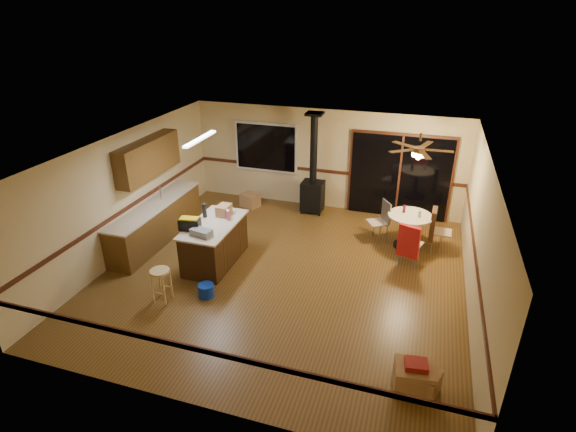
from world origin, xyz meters
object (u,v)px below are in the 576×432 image
at_px(toolbox_grey, 201,232).
at_px(chair_near, 409,241).
at_px(wood_stove, 313,186).
at_px(box_under_window, 250,200).
at_px(chair_right, 434,225).
at_px(box_corner_b, 422,381).
at_px(bar_stool, 162,285).
at_px(chair_left, 382,216).
at_px(kitchen_island, 215,243).
at_px(box_corner_a, 414,378).
at_px(dining_table, 409,225).
at_px(toolbox_black, 190,224).
at_px(blue_bucket, 206,290).

height_order(toolbox_grey, chair_near, toolbox_grey).
xyz_separation_m(wood_stove, box_under_window, (-1.67, -0.18, -0.55)).
xyz_separation_m(chair_right, box_corner_b, (-0.02, -4.27, -0.42)).
distance_m(bar_stool, box_corner_b, 4.71).
bearing_deg(chair_left, box_corner_b, -75.78).
bearing_deg(chair_right, kitchen_island, -155.72).
bearing_deg(box_corner_a, dining_table, 95.13).
bearing_deg(toolbox_black, kitchen_island, 49.34).
distance_m(kitchen_island, dining_table, 4.24).
bearing_deg(kitchen_island, chair_right, 24.28).
relative_size(box_corner_a, box_corner_b, 1.25).
bearing_deg(box_corner_a, box_under_window, 131.23).
relative_size(wood_stove, box_corner_b, 5.74).
xyz_separation_m(toolbox_grey, chair_near, (3.84, 1.54, -0.37)).
xyz_separation_m(kitchen_island, chair_near, (3.85, 1.01, 0.14)).
height_order(blue_bucket, dining_table, dining_table).
bearing_deg(chair_right, box_corner_b, -90.31).
distance_m(toolbox_black, dining_table, 4.72).
height_order(kitchen_island, dining_table, kitchen_island).
height_order(toolbox_grey, toolbox_black, toolbox_black).
xyz_separation_m(wood_stove, toolbox_black, (-1.62, -3.42, 0.28)).
bearing_deg(blue_bucket, kitchen_island, 107.34).
bearing_deg(blue_bucket, bar_stool, -154.25).
height_order(chair_left, chair_near, same).
xyz_separation_m(chair_left, box_corner_a, (0.99, -4.37, -0.38)).
bearing_deg(chair_near, chair_right, 63.29).
distance_m(toolbox_grey, bar_stool, 1.23).
xyz_separation_m(box_under_window, box_corner_b, (4.67, -5.19, -0.00)).
distance_m(wood_stove, toolbox_grey, 3.81).
distance_m(kitchen_island, blue_bucket, 1.27).
bearing_deg(toolbox_grey, box_corner_b, -22.69).
distance_m(chair_left, box_corner_a, 4.49).
distance_m(wood_stove, blue_bucket, 4.37).
height_order(chair_left, box_under_window, chair_left).
bearing_deg(kitchen_island, bar_stool, -102.69).
xyz_separation_m(box_corner_a, box_corner_b, (0.12, 0.01, -0.03)).
height_order(kitchen_island, chair_right, chair_right).
height_order(wood_stove, toolbox_grey, wood_stove).
xyz_separation_m(kitchen_island, toolbox_grey, (0.01, -0.53, 0.51)).
distance_m(wood_stove, box_corner_a, 6.12).
xyz_separation_m(toolbox_black, bar_stool, (-0.02, -1.14, -0.69)).
distance_m(blue_bucket, box_corner_a, 3.98).
bearing_deg(dining_table, chair_left, 165.65).
height_order(wood_stove, box_corner_a, wood_stove).
bearing_deg(box_corner_b, blue_bucket, 163.78).
distance_m(dining_table, box_under_window, 4.30).
height_order(kitchen_island, box_corner_b, kitchen_island).
distance_m(bar_stool, blue_bucket, 0.81).
relative_size(blue_bucket, box_corner_b, 0.67).
height_order(toolbox_black, dining_table, toolbox_black).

